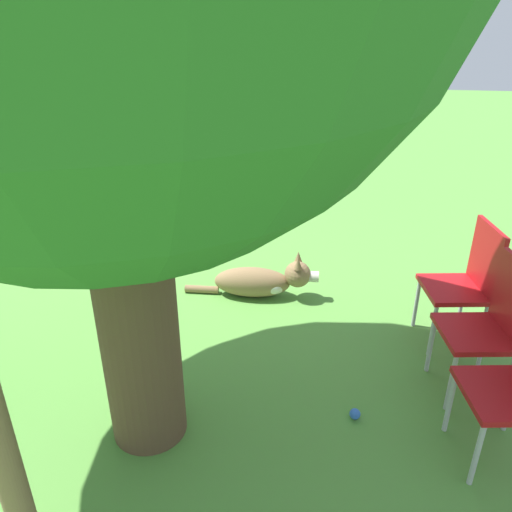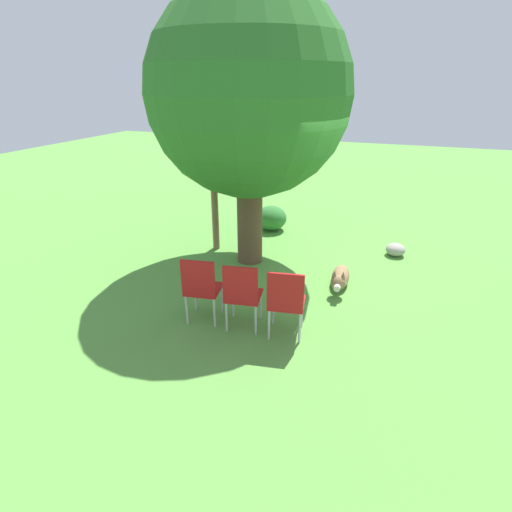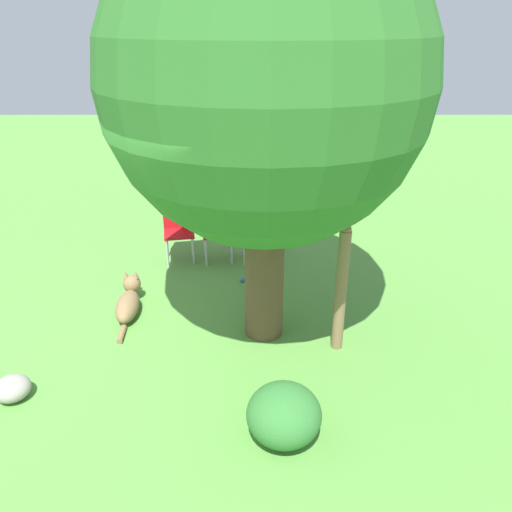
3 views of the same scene
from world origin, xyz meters
TOP-DOWN VIEW (x-y plane):
  - ground_plane at (0.00, 0.00)m, footprint 30.00×30.00m
  - dog at (-0.62, -0.73)m, footprint 1.19×0.31m
  - red_chair_0 at (-2.18, -0.30)m, footprint 0.49×0.50m
  - red_chair_1 at (-2.21, 0.26)m, footprint 0.49×0.50m
  - tennis_ball at (-1.40, 0.67)m, footprint 0.07×0.07m
  - garden_rock at (0.96, -1.49)m, footprint 0.35×0.35m

SIDE VIEW (x-z plane):
  - ground_plane at x=0.00m, z-range 0.00..0.00m
  - tennis_ball at x=-1.40m, z-range 0.00..0.07m
  - garden_rock at x=0.96m, z-range 0.00..0.23m
  - dog at x=-0.62m, z-range -0.06..0.36m
  - red_chair_0 at x=-2.18m, z-range 0.07..1.01m
  - red_chair_1 at x=-2.21m, z-range 0.07..1.01m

